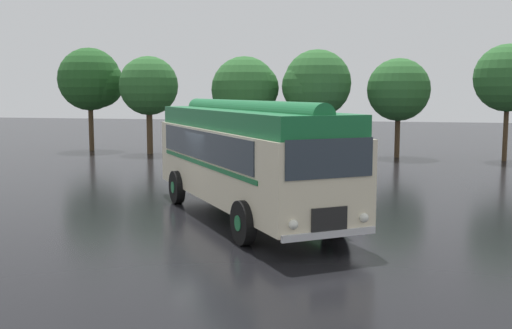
{
  "coord_description": "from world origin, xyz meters",
  "views": [
    {
      "loc": [
        5.15,
        -17.62,
        3.73
      ],
      "look_at": [
        0.93,
        1.08,
        1.4
      ],
      "focal_mm": 42.0,
      "sensor_mm": 36.0,
      "label": 1
    }
  ],
  "objects_px": {
    "car_near_left": "(239,148)",
    "box_van": "(344,142)",
    "vintage_bus": "(245,154)",
    "car_mid_left": "(291,151)"
  },
  "relations": [
    {
      "from": "vintage_bus",
      "to": "car_near_left",
      "type": "distance_m",
      "value": 12.91
    },
    {
      "from": "car_mid_left",
      "to": "box_van",
      "type": "xyz_separation_m",
      "value": [
        2.55,
        0.08,
        0.52
      ]
    },
    {
      "from": "vintage_bus",
      "to": "box_van",
      "type": "distance_m",
      "value": 11.8
    },
    {
      "from": "vintage_bus",
      "to": "car_mid_left",
      "type": "relative_size",
      "value": 2.24
    },
    {
      "from": "vintage_bus",
      "to": "car_mid_left",
      "type": "distance_m",
      "value": 11.59
    },
    {
      "from": "car_near_left",
      "to": "box_van",
      "type": "height_order",
      "value": "box_van"
    },
    {
      "from": "car_mid_left",
      "to": "box_van",
      "type": "relative_size",
      "value": 0.73
    },
    {
      "from": "vintage_bus",
      "to": "box_van",
      "type": "relative_size",
      "value": 1.64
    },
    {
      "from": "car_near_left",
      "to": "box_van",
      "type": "distance_m",
      "value": 5.48
    },
    {
      "from": "car_near_left",
      "to": "vintage_bus",
      "type": "bearing_deg",
      "value": -74.8
    }
  ]
}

